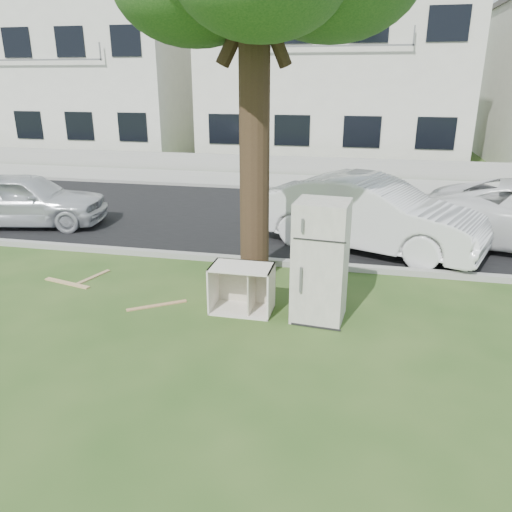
% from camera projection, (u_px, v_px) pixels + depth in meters
% --- Properties ---
extents(ground, '(120.00, 120.00, 0.00)m').
position_uv_depth(ground, '(255.00, 319.00, 7.82)').
color(ground, '#284719').
extents(road, '(120.00, 7.00, 0.01)m').
position_uv_depth(road, '(302.00, 219.00, 13.35)').
color(road, black).
rests_on(road, ground).
extents(kerb_near, '(120.00, 0.18, 0.12)m').
position_uv_depth(kerb_near, '(281.00, 265.00, 10.08)').
color(kerb_near, gray).
rests_on(kerb_near, ground).
extents(kerb_far, '(120.00, 0.18, 0.12)m').
position_uv_depth(kerb_far, '(315.00, 192.00, 16.62)').
color(kerb_far, gray).
rests_on(kerb_far, ground).
extents(sidewalk, '(120.00, 2.80, 0.01)m').
position_uv_depth(sidewalk, '(319.00, 183.00, 17.96)').
color(sidewalk, gray).
rests_on(sidewalk, ground).
extents(low_wall, '(120.00, 0.15, 0.70)m').
position_uv_depth(low_wall, '(323.00, 166.00, 19.32)').
color(low_wall, gray).
rests_on(low_wall, ground).
extents(townhouse_left, '(10.20, 8.16, 7.04)m').
position_uv_depth(townhouse_left, '(95.00, 79.00, 25.11)').
color(townhouse_left, beige).
rests_on(townhouse_left, ground).
extents(townhouse_center, '(11.22, 8.16, 7.44)m').
position_uv_depth(townhouse_center, '(335.00, 75.00, 22.70)').
color(townhouse_center, silver).
rests_on(townhouse_center, ground).
extents(fridge, '(0.84, 0.79, 1.88)m').
position_uv_depth(fridge, '(320.00, 262.00, 7.57)').
color(fridge, silver).
rests_on(fridge, ground).
extents(cabinet, '(0.99, 0.62, 0.77)m').
position_uv_depth(cabinet, '(242.00, 289.00, 8.00)').
color(cabinet, beige).
rests_on(cabinet, ground).
extents(plank_a, '(0.87, 0.63, 0.02)m').
position_uv_depth(plank_a, '(157.00, 305.00, 8.28)').
color(plank_a, tan).
rests_on(plank_a, ground).
extents(plank_b, '(1.02, 0.35, 0.03)m').
position_uv_depth(plank_b, '(67.00, 283.00, 9.17)').
color(plank_b, tan).
rests_on(plank_b, ground).
extents(plank_c, '(0.31, 0.77, 0.02)m').
position_uv_depth(plank_c, '(94.00, 277.00, 9.47)').
color(plank_c, '#A18459').
rests_on(plank_c, ground).
extents(car_center, '(5.11, 3.30, 1.59)m').
position_uv_depth(car_center, '(370.00, 214.00, 10.82)').
color(car_center, silver).
rests_on(car_center, ground).
extents(car_left, '(4.22, 2.33, 1.36)m').
position_uv_depth(car_left, '(25.00, 199.00, 12.63)').
color(car_left, silver).
rests_on(car_left, ground).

